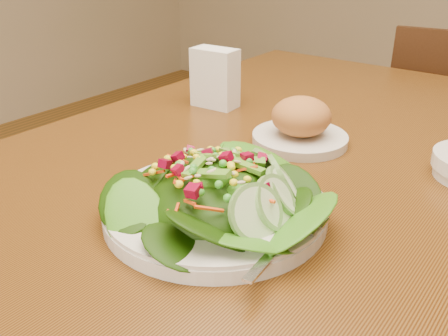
{
  "coord_description": "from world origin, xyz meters",
  "views": [
    {
      "loc": [
        0.42,
        -0.74,
        1.11
      ],
      "look_at": [
        0.05,
        -0.25,
        0.82
      ],
      "focal_mm": 40.0,
      "sensor_mm": 36.0,
      "label": 1
    }
  ],
  "objects": [
    {
      "name": "bread_plate",
      "position": [
        0.01,
        0.03,
        0.79
      ],
      "size": [
        0.18,
        0.18,
        0.09
      ],
      "color": "silver",
      "rests_on": "dining_table"
    },
    {
      "name": "chair_far",
      "position": [
        0.06,
        0.99,
        0.45
      ],
      "size": [
        0.45,
        0.45,
        0.84
      ],
      "rotation": [
        0.0,
        0.0,
        3.3
      ],
      "color": "black",
      "rests_on": "ground_plane"
    },
    {
      "name": "salad_plate",
      "position": [
        0.06,
        -0.27,
        0.78
      ],
      "size": [
        0.31,
        0.31,
        0.09
      ],
      "rotation": [
        0.0,
        0.0,
        0.13
      ],
      "color": "silver",
      "rests_on": "dining_table"
    },
    {
      "name": "napkin_holder",
      "position": [
        -0.25,
        0.11,
        0.82
      ],
      "size": [
        0.1,
        0.06,
        0.13
      ],
      "rotation": [
        0.0,
        0.0,
        0.07
      ],
      "color": "white",
      "rests_on": "dining_table"
    },
    {
      "name": "dining_table",
      "position": [
        0.0,
        0.0,
        0.65
      ],
      "size": [
        0.9,
        1.4,
        0.75
      ],
      "color": "brown",
      "rests_on": "ground_plane"
    }
  ]
}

